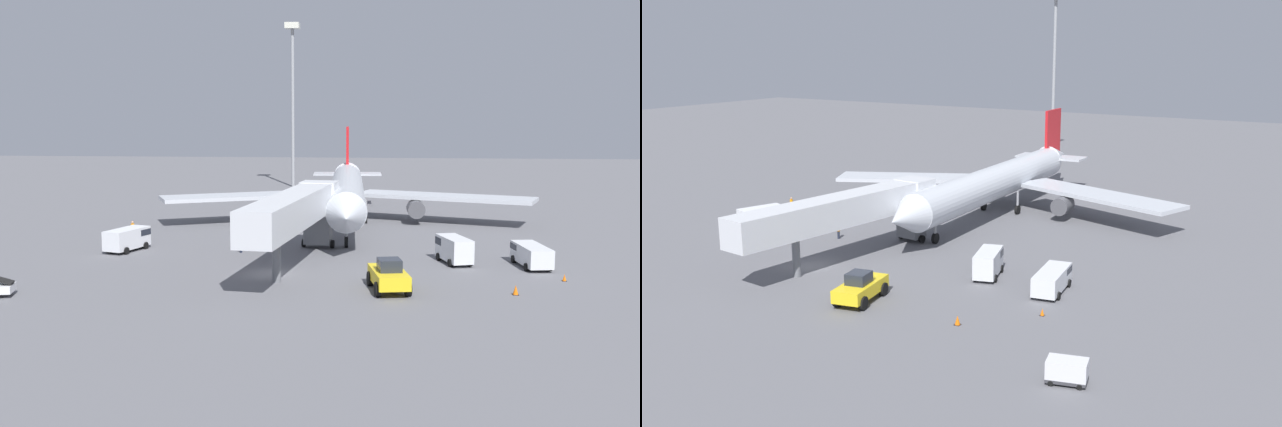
% 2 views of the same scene
% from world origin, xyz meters
% --- Properties ---
extents(ground_plane, '(300.00, 300.00, 0.00)m').
position_xyz_m(ground_plane, '(0.00, 0.00, 0.00)').
color(ground_plane, slate).
extents(airplane_at_gate, '(44.45, 46.03, 10.95)m').
position_xyz_m(airplane_at_gate, '(4.64, 27.74, 3.88)').
color(airplane_at_gate, silver).
rests_on(airplane_at_gate, ground).
extents(jet_bridge, '(6.09, 23.84, 6.42)m').
position_xyz_m(jet_bridge, '(1.65, 3.51, 4.77)').
color(jet_bridge, silver).
rests_on(jet_bridge, ground).
extents(pushback_tug, '(3.41, 5.76, 2.46)m').
position_xyz_m(pushback_tug, '(9.57, -5.06, 1.15)').
color(pushback_tug, yellow).
rests_on(pushback_tug, ground).
extents(service_van_rear_right, '(3.09, 4.91, 2.31)m').
position_xyz_m(service_van_rear_right, '(15.22, 5.77, 1.31)').
color(service_van_rear_right, silver).
rests_on(service_van_rear_right, ground).
extents(service_van_near_right, '(3.38, 5.25, 2.13)m').
position_xyz_m(service_van_near_right, '(-15.19, 8.86, 1.22)').
color(service_van_near_right, white).
rests_on(service_van_near_right, ground).
extents(service_van_mid_right, '(2.87, 5.78, 1.87)m').
position_xyz_m(service_van_mid_right, '(21.70, 4.89, 1.09)').
color(service_van_mid_right, silver).
rests_on(service_van_mid_right, ground).
extents(baggage_cart_rear_left, '(2.75, 2.02, 1.53)m').
position_xyz_m(baggage_cart_rear_left, '(29.31, -10.17, 0.85)').
color(baggage_cart_rear_left, '#38383D').
rests_on(baggage_cart_rear_left, ground).
extents(ground_crew_worker_foreground, '(0.50, 0.50, 1.86)m').
position_xyz_m(ground_crew_worker_foreground, '(-16.97, 15.34, 0.99)').
color(ground_crew_worker_foreground, '#1E2333').
rests_on(ground_crew_worker_foreground, ground).
extents(ground_crew_worker_midground, '(0.42, 0.42, 1.73)m').
position_xyz_m(ground_crew_worker_midground, '(-4.28, 8.82, 0.92)').
color(ground_crew_worker_midground, '#1E2333').
rests_on(ground_crew_worker_midground, ground).
extents(safety_cone_alpha, '(0.47, 0.47, 0.72)m').
position_xyz_m(safety_cone_alpha, '(18.77, -5.46, 0.35)').
color(safety_cone_alpha, black).
rests_on(safety_cone_alpha, ground).
extents(safety_cone_bravo, '(0.36, 0.36, 0.55)m').
position_xyz_m(safety_cone_bravo, '(23.32, -0.60, 0.27)').
color(safety_cone_bravo, black).
rests_on(safety_cone_bravo, ground).
extents(apron_light_mast, '(2.40, 2.40, 27.87)m').
position_xyz_m(apron_light_mast, '(-7.05, 69.78, 19.09)').
color(apron_light_mast, '#93969B').
rests_on(apron_light_mast, ground).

